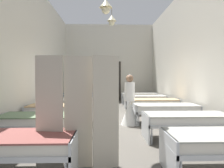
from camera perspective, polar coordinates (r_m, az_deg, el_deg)
ground_plane at (r=7.22m, az=0.06°, el=-9.75°), size 5.88×11.96×0.10m
room_shell at (r=8.32m, az=-0.20°, el=8.24°), size 5.68×11.56×4.66m
bed_left_row_0 at (r=3.35m, az=-26.60°, el=-14.56°), size 1.90×0.84×0.57m
bed_left_row_1 at (r=4.87m, az=-18.26°, el=-9.45°), size 1.90×0.84×0.57m
bed_right_row_1 at (r=5.02m, az=19.77°, el=-9.15°), size 1.90×0.84×0.57m
bed_left_row_2 at (r=6.46m, az=-14.04°, el=-6.73°), size 1.90×0.84×0.57m
bed_right_row_2 at (r=6.57m, az=14.41°, el=-6.59°), size 1.90×0.84×0.57m
bed_left_row_3 at (r=8.07m, az=-11.53°, el=-5.07°), size 1.90×0.84×0.57m
bed_right_row_3 at (r=8.16m, az=11.15°, el=-4.99°), size 1.90×0.84×0.57m
bed_left_row_4 at (r=9.71m, az=-9.86°, el=-3.96°), size 1.90×0.84×0.57m
bed_right_row_4 at (r=9.78m, az=8.97°, el=-3.91°), size 1.90×0.84×0.57m
bed_left_row_5 at (r=11.35m, az=-8.68°, el=-3.17°), size 1.90×0.84×0.57m
bed_right_row_5 at (r=11.41m, az=7.41°, el=-3.14°), size 1.90×0.84×0.57m
nurse_near_aisle at (r=6.19m, az=4.83°, el=-6.20°), size 0.52×0.52×1.49m
potted_plant at (r=11.67m, az=-0.04°, el=-1.97°), size 0.61×0.61×1.07m
privacy_screen at (r=3.19m, az=-9.29°, el=-7.67°), size 1.25×0.21×1.70m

